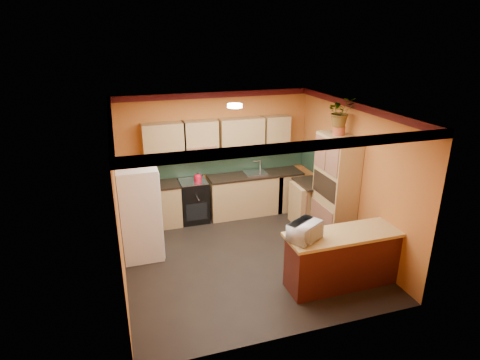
# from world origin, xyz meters

# --- Properties ---
(room_shell) EXTENTS (4.24, 4.24, 2.72)m
(room_shell) POSITION_xyz_m (0.02, 0.28, 2.09)
(room_shell) COLOR black
(room_shell) RESTS_ON ground
(base_cabinets_back) EXTENTS (3.65, 0.60, 0.88)m
(base_cabinets_back) POSITION_xyz_m (0.06, 1.80, 0.44)
(base_cabinets_back) COLOR tan
(base_cabinets_back) RESTS_ON ground
(countertop_back) EXTENTS (3.65, 0.62, 0.04)m
(countertop_back) POSITION_xyz_m (0.06, 1.80, 0.90)
(countertop_back) COLOR black
(countertop_back) RESTS_ON base_cabinets_back
(stove) EXTENTS (0.58, 0.58, 0.91)m
(stove) POSITION_xyz_m (-0.57, 1.80, 0.46)
(stove) COLOR black
(stove) RESTS_ON ground
(kettle) EXTENTS (0.17, 0.17, 0.18)m
(kettle) POSITION_xyz_m (-0.47, 1.75, 1.00)
(kettle) COLOR red
(kettle) RESTS_ON stove
(sink) EXTENTS (0.48, 0.40, 0.03)m
(sink) POSITION_xyz_m (0.83, 1.80, 0.94)
(sink) COLOR silver
(sink) RESTS_ON countertop_back
(base_cabinets_right) EXTENTS (0.60, 0.80, 0.88)m
(base_cabinets_right) POSITION_xyz_m (1.80, 0.94, 0.44)
(base_cabinets_right) COLOR tan
(base_cabinets_right) RESTS_ON ground
(countertop_right) EXTENTS (0.62, 0.80, 0.04)m
(countertop_right) POSITION_xyz_m (1.80, 0.94, 0.90)
(countertop_right) COLOR black
(countertop_right) RESTS_ON base_cabinets_right
(fridge) EXTENTS (0.68, 0.66, 1.70)m
(fridge) POSITION_xyz_m (-1.75, 0.63, 0.85)
(fridge) COLOR white
(fridge) RESTS_ON ground
(pantry) EXTENTS (0.48, 0.90, 2.10)m
(pantry) POSITION_xyz_m (1.85, 0.15, 1.05)
(pantry) COLOR tan
(pantry) RESTS_ON ground
(fern_pot) EXTENTS (0.22, 0.22, 0.16)m
(fern_pot) POSITION_xyz_m (1.85, 0.20, 2.18)
(fern_pot) COLOR #A24627
(fern_pot) RESTS_ON pantry
(fern) EXTENTS (0.52, 0.46, 0.53)m
(fern) POSITION_xyz_m (1.85, 0.20, 2.53)
(fern) COLOR tan
(fern) RESTS_ON fern_pot
(breakfast_bar) EXTENTS (1.80, 0.55, 0.88)m
(breakfast_bar) POSITION_xyz_m (1.23, -1.25, 0.44)
(breakfast_bar) COLOR #4D1214
(breakfast_bar) RESTS_ON ground
(bar_top) EXTENTS (1.90, 0.65, 0.05)m
(bar_top) POSITION_xyz_m (1.23, -1.25, 0.91)
(bar_top) COLOR #DBB86A
(bar_top) RESTS_ON breakfast_bar
(microwave) EXTENTS (0.61, 0.55, 0.28)m
(microwave) POSITION_xyz_m (0.53, -1.25, 1.07)
(microwave) COLOR white
(microwave) RESTS_ON bar_top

